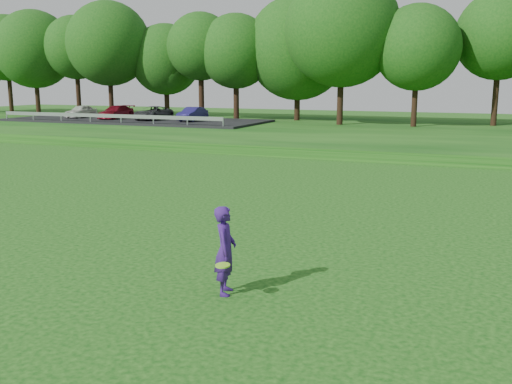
% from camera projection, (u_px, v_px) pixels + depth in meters
% --- Properties ---
extents(ground, '(140.00, 140.00, 0.00)m').
position_uv_depth(ground, '(185.00, 270.00, 13.01)').
color(ground, '#0B3C0D').
rests_on(ground, ground).
extents(berm, '(130.00, 30.00, 0.60)m').
position_uv_depth(berm, '(405.00, 133.00, 43.75)').
color(berm, '#0B3C0D').
rests_on(berm, ground).
extents(walking_path, '(130.00, 1.60, 0.04)m').
position_uv_depth(walking_path, '(367.00, 159.00, 31.12)').
color(walking_path, gray).
rests_on(walking_path, ground).
extents(treeline, '(104.00, 7.00, 15.00)m').
position_uv_depth(treeline, '(417.00, 32.00, 45.87)').
color(treeline, '#114710').
rests_on(treeline, berm).
extents(parking_lot, '(24.00, 9.00, 1.38)m').
position_uv_depth(parking_lot, '(133.00, 117.00, 51.58)').
color(parking_lot, black).
rests_on(parking_lot, berm).
extents(woman, '(0.63, 1.00, 1.81)m').
position_uv_depth(woman, '(225.00, 250.00, 11.41)').
color(woman, '#39186E').
rests_on(woman, ground).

